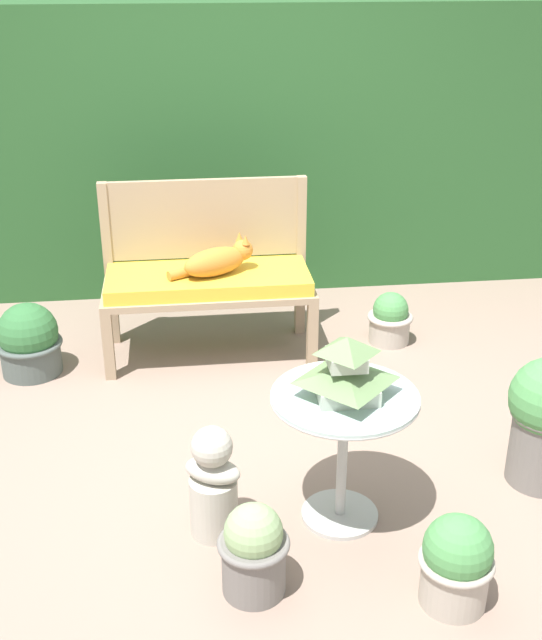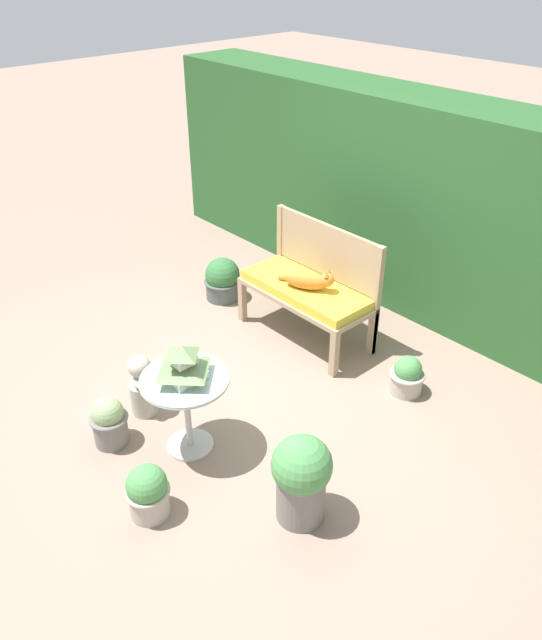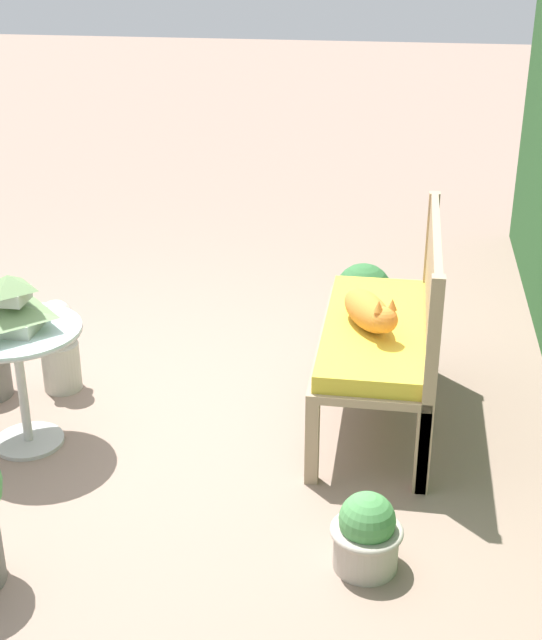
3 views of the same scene
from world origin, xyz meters
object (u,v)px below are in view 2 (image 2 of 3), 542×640
potted_plant_bench_left (109,421)px  potted_plant_table_far (407,376)px  potted_plant_bench_right (148,492)px  patio_table (186,394)px  garden_bench (305,293)px  potted_plant_table_near (223,280)px  pagoda_birdhouse (183,365)px  garden_bust (142,386)px  cat (308,280)px  potted_plant_path_edge (301,477)px

potted_plant_bench_left → potted_plant_table_far: bearing=62.6°
potted_plant_bench_right → patio_table: bearing=120.6°
garden_bench → potted_plant_table_near: 1.08m
patio_table → potted_plant_bench_left: 0.64m
garden_bench → potted_plant_table_near: size_ratio=2.87×
pagoda_birdhouse → garden_bust: (-0.55, -0.03, -0.48)m
garden_bench → pagoda_birdhouse: 1.72m
cat → potted_plant_table_near: size_ratio=1.19×
potted_plant_bench_left → pagoda_birdhouse: bearing=43.3°
cat → potted_plant_path_edge: (1.40, -1.44, -0.28)m
potted_plant_path_edge → pagoda_birdhouse: bearing=-171.2°
patio_table → potted_plant_table_far: size_ratio=1.86×
potted_plant_bench_right → potted_plant_path_edge: bearing=47.0°
potted_plant_path_edge → potted_plant_table_far: bearing=102.3°
cat → garden_bust: size_ratio=1.00×
potted_plant_bench_left → potted_plant_table_near: bearing=120.2°
patio_table → potted_plant_bench_right: 0.70m
potted_plant_table_near → pagoda_birdhouse: bearing=-44.7°
cat → potted_plant_table_far: size_ratio=1.55×
cat → potted_plant_bench_right: bearing=-98.1°
garden_bench → garden_bust: (-0.07, -1.66, -0.21)m
patio_table → pagoda_birdhouse: pagoda_birdhouse is taller
patio_table → potted_plant_table_near: 2.17m
garden_bench → garden_bust: size_ratio=2.41×
potted_plant_path_edge → potted_plant_bench_left: bearing=-158.6°
garden_bench → cat: cat is taller
cat → potted_plant_table_near: 1.19m
potted_plant_bench_right → garden_bust: bearing=149.5°
potted_plant_path_edge → potted_plant_bench_left: (-1.39, -0.55, -0.15)m
cat → potted_plant_table_far: (1.07, 0.06, -0.47)m
cat → patio_table: (0.42, -1.59, -0.14)m
garden_bench → potted_plant_bench_left: garden_bench is taller
cat → potted_plant_path_edge: bearing=-73.2°
potted_plant_bench_right → garden_bench: bearing=110.3°
garden_bust → potted_plant_bench_left: bearing=-41.7°
cat → potted_plant_bench_left: size_ratio=1.32×
cat → potted_plant_bench_left: (0.00, -1.99, -0.43)m
garden_bust → potted_plant_table_near: size_ratio=1.19×
patio_table → garden_bust: 0.60m
potted_plant_table_far → cat: bearing=-176.5°
garden_bench → cat: 0.18m
potted_plant_bench_right → potted_plant_path_edge: size_ratio=0.61×
garden_bench → potted_plant_path_edge: (1.46, -1.47, -0.12)m
patio_table → potted_plant_path_edge: size_ratio=0.98×
pagoda_birdhouse → potted_plant_bench_right: pagoda_birdhouse is taller
patio_table → garden_bust: patio_table is taller
pagoda_birdhouse → potted_plant_path_edge: bearing=8.8°
potted_plant_table_far → potted_plant_bench_left: bearing=-117.4°
potted_plant_path_edge → potted_plant_bench_left: size_ratio=1.61×
potted_plant_bench_left → cat: bearing=90.1°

